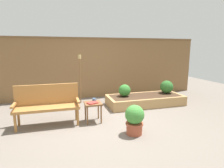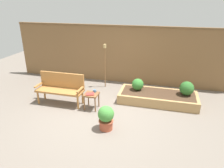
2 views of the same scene
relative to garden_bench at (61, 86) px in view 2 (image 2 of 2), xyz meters
name	(u,v)px [view 2 (image 2 of 2)]	position (x,y,z in m)	size (l,w,h in m)	color
ground_plane	(100,113)	(1.37, -0.38, -0.54)	(14.00, 14.00, 0.00)	#70665B
fence_back	(121,54)	(1.37, 2.22, 0.55)	(8.40, 0.14, 2.16)	brown
garden_bench	(61,86)	(0.00, 0.00, 0.00)	(1.44, 0.48, 0.94)	#A87038
side_table	(91,96)	(1.04, -0.15, -0.15)	(0.40, 0.40, 0.48)	brown
cup_on_table	(95,91)	(1.10, -0.02, -0.03)	(0.11, 0.08, 0.08)	teal
book_on_table	(90,94)	(1.02, -0.20, -0.05)	(0.23, 0.18, 0.03)	#B2332D
potted_boxwood	(106,117)	(1.75, -1.06, -0.21)	(0.40, 0.40, 0.63)	#A84C33
raised_planter_bed	(158,97)	(2.90, 0.79, -0.39)	(2.40, 1.00, 0.30)	#AD8451
shrub_near_bench	(138,84)	(2.24, 0.89, -0.06)	(0.37, 0.37, 0.37)	brown
shrub_far_corner	(187,88)	(3.73, 0.89, -0.03)	(0.43, 0.43, 0.43)	brown
tiki_torch	(105,58)	(0.95, 1.56, 0.55)	(0.10, 0.10, 1.58)	brown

